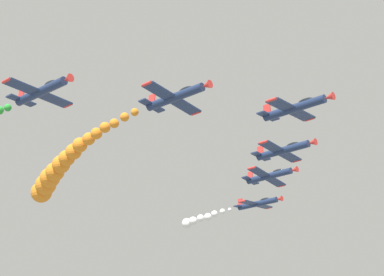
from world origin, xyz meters
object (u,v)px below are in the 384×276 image
object	(u,v)px
airplane_trailing	(258,203)
airplane_left_inner	(284,150)
airplane_left_outer	(270,176)
airplane_right_outer	(42,91)
airplane_right_inner	(176,97)
airplane_lead	(295,108)

from	to	relation	value
airplane_trailing	airplane_left_inner	bearing A→B (deg)	41.85
airplane_left_inner	airplane_trailing	bearing A→B (deg)	-138.15
airplane_left_outer	airplane_right_outer	xyz separation A→B (m)	(47.47, -1.50, -0.92)
airplane_left_inner	airplane_trailing	xyz separation A→B (m)	(-23.34, -20.91, 0.68)
airplane_left_inner	airplane_left_outer	distance (m)	15.34
airplane_right_inner	airplane_left_inner	bearing A→B (deg)	178.85
airplane_right_inner	airplane_right_outer	world-z (taller)	airplane_right_inner
airplane_lead	airplane_trailing	bearing A→B (deg)	-139.29
airplane_left_outer	airplane_right_inner	bearing A→B (deg)	15.28
airplane_lead	airplane_trailing	distance (m)	46.50
airplane_lead	airplane_left_inner	xyz separation A→B (m)	(-11.91, -9.42, -0.07)
airplane_left_inner	airplane_right_outer	world-z (taller)	airplane_right_outer
airplane_left_inner	airplane_lead	bearing A→B (deg)	38.35
airplane_lead	airplane_left_outer	size ratio (longest dim) A/B	1.00
airplane_right_outer	airplane_trailing	world-z (taller)	airplane_trailing
airplane_left_inner	airplane_right_outer	bearing A→B (deg)	-17.90
airplane_left_outer	airplane_trailing	size ratio (longest dim) A/B	1.00
airplane_right_outer	airplane_lead	bearing A→B (deg)	138.86
airplane_lead	airplane_trailing	world-z (taller)	airplane_trailing
airplane_right_inner	airplane_trailing	xyz separation A→B (m)	(-47.24, -20.43, 0.34)
airplane_left_outer	airplane_right_outer	world-z (taller)	airplane_left_outer
airplane_right_inner	airplane_left_outer	xyz separation A→B (m)	(-35.36, -9.66, 0.73)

